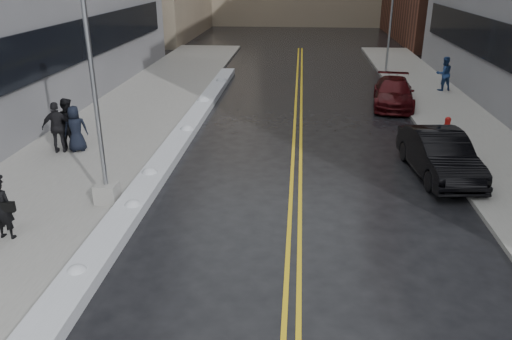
% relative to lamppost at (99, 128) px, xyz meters
% --- Properties ---
extents(ground, '(160.00, 160.00, 0.00)m').
position_rel_lamppost_xyz_m(ground, '(3.30, -2.00, -2.53)').
color(ground, black).
rests_on(ground, ground).
extents(sidewalk_west, '(5.50, 50.00, 0.15)m').
position_rel_lamppost_xyz_m(sidewalk_west, '(-2.45, 8.00, -2.46)').
color(sidewalk_west, gray).
rests_on(sidewalk_west, ground).
extents(sidewalk_east, '(4.00, 50.00, 0.15)m').
position_rel_lamppost_xyz_m(sidewalk_east, '(13.30, 8.00, -2.46)').
color(sidewalk_east, gray).
rests_on(sidewalk_east, ground).
extents(lane_line_left, '(0.12, 50.00, 0.01)m').
position_rel_lamppost_xyz_m(lane_line_left, '(5.65, 8.00, -2.53)').
color(lane_line_left, gold).
rests_on(lane_line_left, ground).
extents(lane_line_right, '(0.12, 50.00, 0.01)m').
position_rel_lamppost_xyz_m(lane_line_right, '(5.95, 8.00, -2.53)').
color(lane_line_right, gold).
rests_on(lane_line_right, ground).
extents(snow_ridge, '(0.90, 30.00, 0.34)m').
position_rel_lamppost_xyz_m(snow_ridge, '(0.85, 6.00, -2.36)').
color(snow_ridge, silver).
rests_on(snow_ridge, ground).
extents(lamppost, '(0.65, 0.65, 7.62)m').
position_rel_lamppost_xyz_m(lamppost, '(0.00, 0.00, 0.00)').
color(lamppost, gray).
rests_on(lamppost, sidewalk_west).
extents(fire_hydrant, '(0.26, 0.26, 0.73)m').
position_rel_lamppost_xyz_m(fire_hydrant, '(12.30, 8.00, -1.98)').
color(fire_hydrant, maroon).
rests_on(fire_hydrant, sidewalk_east).
extents(traffic_signal, '(0.16, 0.20, 6.00)m').
position_rel_lamppost_xyz_m(traffic_signal, '(11.80, 22.00, 0.87)').
color(traffic_signal, gray).
rests_on(traffic_signal, sidewalk_east).
extents(pedestrian_fedora, '(0.66, 0.47, 1.73)m').
position_rel_lamppost_xyz_m(pedestrian_fedora, '(-1.90, -2.37, -1.52)').
color(pedestrian_fedora, black).
rests_on(pedestrian_fedora, sidewalk_west).
extents(pedestrian_b, '(1.10, 0.93, 2.02)m').
position_rel_lamppost_xyz_m(pedestrian_b, '(-3.32, 4.80, -1.37)').
color(pedestrian_b, black).
rests_on(pedestrian_b, sidewalk_west).
extents(pedestrian_c, '(1.05, 0.90, 1.82)m').
position_rel_lamppost_xyz_m(pedestrian_c, '(-2.83, 4.40, -1.48)').
color(pedestrian_c, black).
rests_on(pedestrian_c, sidewalk_west).
extents(pedestrian_d, '(1.26, 0.76, 2.00)m').
position_rel_lamppost_xyz_m(pedestrian_d, '(-3.45, 4.21, -1.38)').
color(pedestrian_d, black).
rests_on(pedestrian_d, sidewalk_west).
extents(pedestrian_east, '(1.12, 0.98, 1.96)m').
position_rel_lamppost_xyz_m(pedestrian_east, '(14.19, 16.34, -1.40)').
color(pedestrian_east, navy).
rests_on(pedestrian_east, sidewalk_east).
extents(car_black, '(2.21, 4.98, 1.59)m').
position_rel_lamppost_xyz_m(car_black, '(10.80, 3.42, -1.74)').
color(car_black, black).
rests_on(car_black, ground).
extents(car_maroon, '(2.64, 5.17, 1.44)m').
position_rel_lamppost_xyz_m(car_maroon, '(10.80, 13.00, -1.81)').
color(car_maroon, '#39090C').
rests_on(car_maroon, ground).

